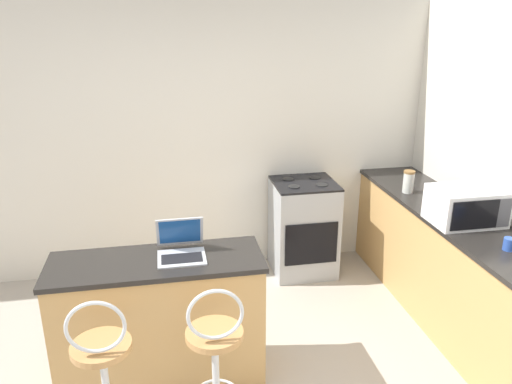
{
  "coord_description": "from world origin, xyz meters",
  "views": [
    {
      "loc": [
        -0.21,
        -2.38,
        2.43
      ],
      "look_at": [
        0.52,
        1.47,
        1.03
      ],
      "focal_mm": 35.0,
      "sensor_mm": 36.0,
      "label": 1
    }
  ],
  "objects": [
    {
      "name": "wall_back",
      "position": [
        0.0,
        2.26,
        1.3
      ],
      "size": [
        12.0,
        0.06,
        2.6
      ],
      "color": "silver",
      "rests_on": "ground_plane"
    },
    {
      "name": "breakfast_bar",
      "position": [
        -0.31,
        0.58,
        0.47
      ],
      "size": [
        1.39,
        0.5,
        0.93
      ],
      "color": "tan",
      "rests_on": "ground_plane"
    },
    {
      "name": "counter_right",
      "position": [
        2.04,
        0.87,
        0.47
      ],
      "size": [
        0.58,
        2.76,
        0.93
      ],
      "color": "tan",
      "rests_on": "ground_plane"
    },
    {
      "name": "bar_stool_near",
      "position": [
        -0.63,
        0.06,
        0.49
      ],
      "size": [
        0.4,
        0.4,
        1.03
      ],
      "color": "silver",
      "rests_on": "ground_plane"
    },
    {
      "name": "bar_stool_far",
      "position": [
        0.01,
        0.06,
        0.49
      ],
      "size": [
        0.4,
        0.4,
        1.03
      ],
      "color": "silver",
      "rests_on": "ground_plane"
    },
    {
      "name": "laptop",
      "position": [
        -0.14,
        0.63,
        0.99
      ],
      "size": [
        0.31,
        0.32,
        0.24
      ],
      "color": "#B7BABF",
      "rests_on": "breakfast_bar"
    },
    {
      "name": "microwave",
      "position": [
        2.01,
        0.77,
        1.07
      ],
      "size": [
        0.52,
        0.37,
        0.27
      ],
      "color": "white",
      "rests_on": "counter_right"
    },
    {
      "name": "stove_range",
      "position": [
        1.08,
        1.93,
        0.47
      ],
      "size": [
        0.59,
        0.57,
        0.94
      ],
      "color": "#9EA3A8",
      "rests_on": "ground_plane"
    },
    {
      "name": "storage_jar",
      "position": [
        1.9,
        1.49,
        1.03
      ],
      "size": [
        0.1,
        0.1,
        0.2
      ],
      "color": "silver",
      "rests_on": "counter_right"
    },
    {
      "name": "mug_blue",
      "position": [
        2.03,
        0.29,
        0.97
      ],
      "size": [
        0.09,
        0.07,
        0.09
      ],
      "color": "#2D51AD",
      "rests_on": "counter_right"
    },
    {
      "name": "mug_red",
      "position": [
        2.13,
        1.34,
        0.98
      ],
      "size": [
        0.1,
        0.08,
        0.09
      ],
      "color": "red",
      "rests_on": "counter_right"
    }
  ]
}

